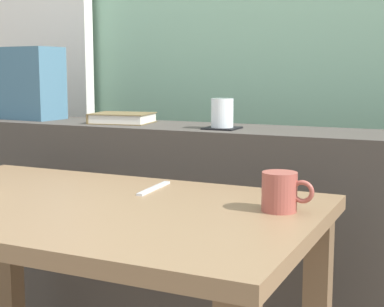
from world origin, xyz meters
name	(u,v)px	position (x,y,z in m)	size (l,w,h in m)	color
curtain_left_panel	(36,10)	(-1.03, 0.97, 1.25)	(0.56, 0.06, 2.50)	silver
dark_console_ledge	(211,250)	(0.00, 0.55, 0.40)	(2.80, 0.30, 0.81)	#423D38
breakfast_table	(84,249)	(-0.06, -0.06, 0.57)	(1.07, 0.66, 0.69)	brown
coaster_square	(222,128)	(0.06, 0.51, 0.81)	(0.10, 0.10, 0.01)	black
juice_glass	(222,114)	(0.06, 0.51, 0.85)	(0.07, 0.07, 0.09)	white
closed_book	(122,118)	(-0.33, 0.55, 0.82)	(0.22, 0.19, 0.03)	brown
throw_pillow	(21,83)	(-0.76, 0.55, 0.94)	(0.32, 0.14, 0.26)	#426B84
fork_utensil	(154,188)	(0.02, 0.13, 0.69)	(0.02, 0.17, 0.01)	silver
ceramic_mug	(280,192)	(0.38, 0.04, 0.73)	(0.11, 0.08, 0.08)	#9E4C42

